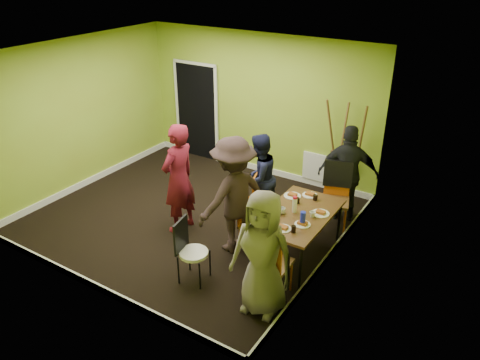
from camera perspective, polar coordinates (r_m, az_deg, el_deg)
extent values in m
plane|color=black|center=(8.16, -5.91, -4.45)|extent=(5.00, 5.00, 0.00)
cube|color=#90A62A|center=(9.30, 2.25, 9.08)|extent=(5.00, 0.04, 2.80)
cube|color=#90A62A|center=(6.12, -19.45, -2.11)|extent=(5.00, 0.04, 2.80)
cube|color=#90A62A|center=(9.23, -18.82, 7.55)|extent=(0.04, 4.50, 2.80)
cube|color=#90A62A|center=(6.41, 11.51, 0.26)|extent=(0.04, 4.50, 2.80)
cube|color=white|center=(7.15, -6.97, 15.21)|extent=(5.00, 4.50, 0.04)
cube|color=black|center=(10.19, -5.26, 8.30)|extent=(1.00, 0.05, 2.04)
cube|color=white|center=(9.10, 9.15, 1.59)|extent=(0.50, 0.04, 0.55)
cylinder|color=black|center=(6.64, 1.23, -8.63)|extent=(0.04, 0.04, 0.71)
cylinder|color=black|center=(6.35, 7.37, -10.71)|extent=(0.04, 0.04, 0.71)
cylinder|color=black|center=(7.67, 6.56, -3.56)|extent=(0.04, 0.04, 0.71)
cylinder|color=black|center=(7.43, 11.98, -5.11)|extent=(0.04, 0.04, 0.71)
cube|color=brown|center=(6.80, 7.09, -4.15)|extent=(0.90, 1.50, 0.04)
cylinder|color=orange|center=(7.99, 2.23, -3.36)|extent=(0.02, 0.02, 0.41)
cylinder|color=orange|center=(7.73, 1.68, -4.45)|extent=(0.02, 0.02, 0.41)
cylinder|color=orange|center=(7.93, 4.39, -3.65)|extent=(0.02, 0.02, 0.41)
cylinder|color=orange|center=(7.67, 3.92, -4.76)|extent=(0.02, 0.02, 0.41)
cube|color=brown|center=(7.73, 3.09, -2.75)|extent=(0.45, 0.45, 0.04)
cube|color=orange|center=(7.65, 1.88, -0.98)|extent=(0.12, 0.34, 0.45)
cylinder|color=orange|center=(7.32, 1.82, -6.44)|extent=(0.02, 0.02, 0.40)
cylinder|color=orange|center=(7.16, -0.07, -7.24)|extent=(0.02, 0.02, 0.40)
cylinder|color=orange|center=(7.12, 3.38, -7.47)|extent=(0.02, 0.02, 0.40)
cylinder|color=orange|center=(6.96, 1.47, -8.33)|extent=(0.02, 0.02, 0.40)
cube|color=brown|center=(7.03, 1.67, -6.00)|extent=(0.46, 0.46, 0.04)
cube|color=orange|center=(7.01, 0.82, -3.76)|extent=(0.14, 0.33, 0.45)
cylinder|color=orange|center=(8.00, 12.76, -3.65)|extent=(0.03, 0.03, 0.49)
cylinder|color=orange|center=(8.01, 10.11, -3.37)|extent=(0.03, 0.03, 0.49)
cylinder|color=orange|center=(7.68, 12.65, -5.00)|extent=(0.03, 0.03, 0.49)
cylinder|color=orange|center=(7.69, 9.89, -4.71)|extent=(0.03, 0.03, 0.49)
cube|color=brown|center=(7.72, 11.51, -2.60)|extent=(0.55, 0.55, 0.04)
cube|color=orange|center=(7.77, 11.79, 0.02)|extent=(0.40, 0.16, 0.54)
cylinder|color=orange|center=(6.27, 1.69, -12.31)|extent=(0.03, 0.03, 0.49)
cylinder|color=orange|center=(6.15, 4.79, -13.35)|extent=(0.03, 0.03, 0.49)
cylinder|color=orange|center=(6.53, 3.26, -10.54)|extent=(0.03, 0.03, 0.49)
cylinder|color=orange|center=(6.41, 6.25, -11.49)|extent=(0.03, 0.03, 0.49)
cube|color=brown|center=(6.19, 4.07, -10.13)|extent=(0.45, 0.45, 0.04)
cube|color=orange|center=(5.87, 3.26, -8.88)|extent=(0.41, 0.05, 0.54)
cylinder|color=black|center=(6.79, -6.19, -9.38)|extent=(0.02, 0.02, 0.43)
cylinder|color=black|center=(6.56, -7.52, -10.89)|extent=(0.02, 0.02, 0.43)
cylinder|color=black|center=(6.66, -3.68, -10.02)|extent=(0.02, 0.02, 0.43)
cylinder|color=black|center=(6.43, -4.93, -11.60)|extent=(0.02, 0.02, 0.43)
cylinder|color=white|center=(6.48, -5.67, -8.87)|extent=(0.40, 0.40, 0.05)
cube|color=black|center=(6.41, -7.22, -6.68)|extent=(0.09, 0.36, 0.48)
cylinder|color=brown|center=(8.67, 11.26, 3.92)|extent=(0.27, 0.43, 1.86)
cylinder|color=brown|center=(8.53, 14.24, 3.22)|extent=(0.27, 0.43, 1.86)
cylinder|color=brown|center=(8.36, 12.08, 2.97)|extent=(0.04, 0.42, 1.82)
cube|color=brown|center=(8.57, 12.58, 3.12)|extent=(0.50, 0.04, 0.04)
cylinder|color=white|center=(7.23, 6.40, -1.93)|extent=(0.26, 0.26, 0.01)
cylinder|color=white|center=(6.55, 2.77, -4.97)|extent=(0.25, 0.25, 0.01)
cylinder|color=white|center=(7.28, 8.51, -1.84)|extent=(0.24, 0.24, 0.01)
cylinder|color=white|center=(6.40, 5.23, -5.92)|extent=(0.23, 0.23, 0.01)
cylinder|color=white|center=(6.82, 9.77, -4.04)|extent=(0.26, 0.26, 0.01)
cylinder|color=white|center=(6.52, 7.63, -5.39)|extent=(0.23, 0.23, 0.01)
cylinder|color=white|center=(6.76, 6.67, -3.07)|extent=(0.07, 0.07, 0.22)
cylinder|color=#1B26D1|center=(6.47, 7.66, -4.67)|extent=(0.08, 0.08, 0.20)
cylinder|color=orange|center=(7.02, 7.05, -2.60)|extent=(0.04, 0.04, 0.07)
cylinder|color=black|center=(7.02, 7.01, -2.50)|extent=(0.07, 0.07, 0.09)
cylinder|color=black|center=(7.15, 9.16, -2.13)|extent=(0.07, 0.07, 0.08)
cylinder|color=black|center=(6.32, 6.54, -5.96)|extent=(0.06, 0.06, 0.10)
imported|color=white|center=(6.73, 5.11, -3.75)|extent=(0.12, 0.12, 0.09)
imported|color=white|center=(6.70, 8.84, -4.16)|extent=(0.09, 0.09, 0.08)
imported|color=maroon|center=(7.42, -7.50, 0.15)|extent=(0.48, 0.69, 1.82)
imported|color=#161937|center=(7.72, 2.27, 0.24)|extent=(0.71, 0.84, 1.53)
imported|color=black|center=(6.87, -0.81, -1.90)|extent=(1.03, 1.33, 1.82)
imported|color=black|center=(7.90, 13.02, 0.73)|extent=(1.06, 0.70, 1.67)
imported|color=gray|center=(5.75, 2.78, -8.99)|extent=(0.85, 0.59, 1.68)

